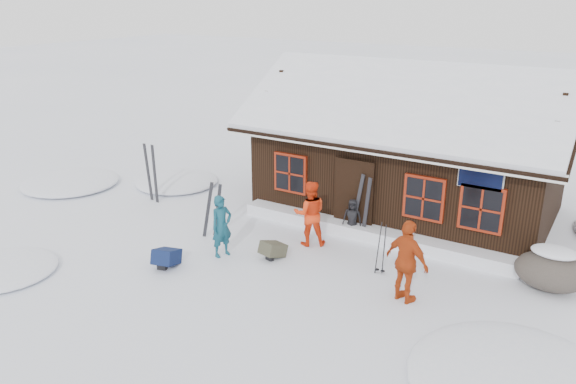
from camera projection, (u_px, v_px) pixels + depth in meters
name	position (u px, v px, depth m)	size (l,w,h in m)	color
ground	(277.00, 258.00, 13.84)	(120.00, 120.00, 0.00)	white
mountain_hut	(410.00, 158.00, 16.57)	(8.90, 6.09, 4.42)	black
snow_drift	(370.00, 233.00, 14.84)	(7.60, 0.60, 0.35)	white
snow_mounds	(369.00, 245.00, 14.52)	(20.60, 13.20, 0.48)	white
skier_teal	(222.00, 226.00, 13.72)	(0.57, 0.38, 1.57)	#124758
skier_orange_left	(310.00, 213.00, 14.32)	(0.83, 0.65, 1.72)	red
skier_orange_right	(407.00, 262.00, 11.61)	(1.07, 0.44, 1.82)	#B43B12
skier_crouched	(352.00, 218.00, 14.95)	(0.50, 0.33, 1.03)	black
boulder	(551.00, 270.00, 12.24)	(1.54, 1.15, 0.89)	#544B43
ski_pair_left	(213.00, 210.00, 14.84)	(0.56, 0.27, 1.56)	black
ski_pair_mid	(151.00, 174.00, 17.37)	(0.51, 0.11, 1.88)	black
ski_pair_right	(362.00, 208.00, 14.71)	(0.63, 0.22, 1.81)	black
ski_poles	(381.00, 249.00, 12.87)	(0.23, 0.12, 1.31)	black
backpack_blue	(167.00, 260.00, 13.34)	(0.49, 0.65, 0.35)	#0F1B42
backpack_olive	(273.00, 252.00, 13.79)	(0.44, 0.58, 0.32)	#413F2E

